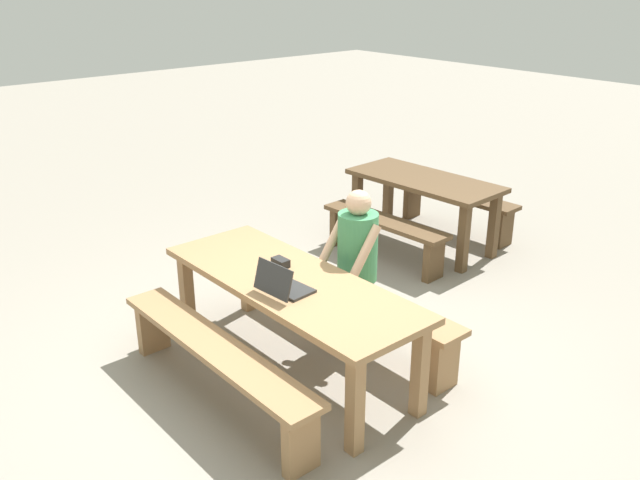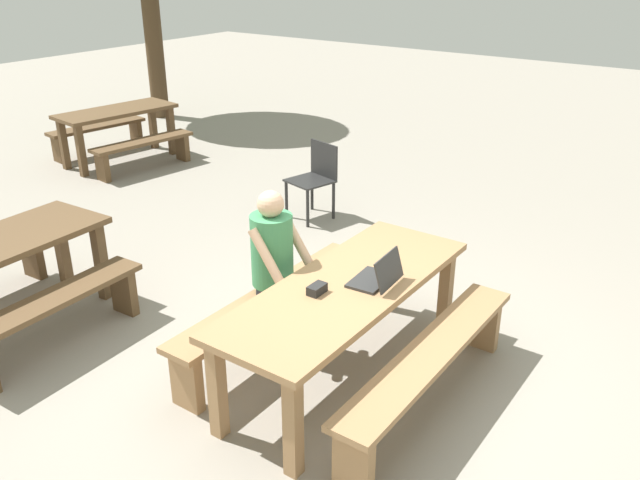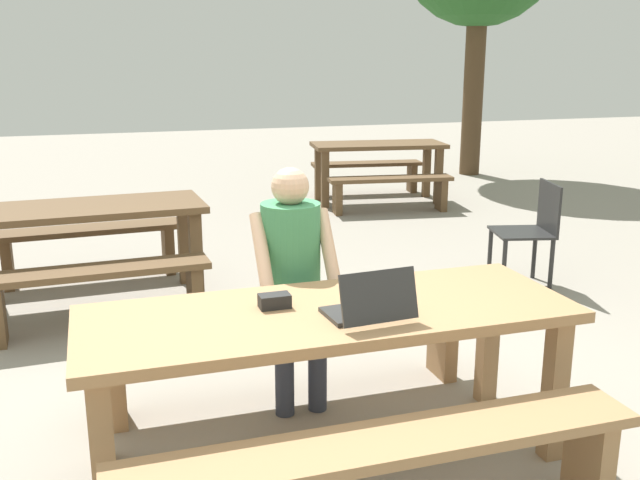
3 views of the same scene
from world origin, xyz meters
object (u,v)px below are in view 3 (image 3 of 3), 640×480
(small_pouch, at_px, (275,301))
(picnic_table_mid, at_px, (378,154))
(plastic_chair, at_px, (531,230))
(person_seated, at_px, (293,268))
(picnic_table_rear, at_px, (91,222))
(picnic_table_front, at_px, (329,330))
(laptop, at_px, (370,306))

(small_pouch, distance_m, picnic_table_mid, 6.07)
(small_pouch, height_order, plastic_chair, plastic_chair)
(person_seated, distance_m, picnic_table_rear, 2.22)
(picnic_table_front, height_order, plastic_chair, plastic_chair)
(picnic_table_mid, bearing_deg, picnic_table_rear, -132.24)
(picnic_table_front, xyz_separation_m, plastic_chair, (2.37, 1.98, -0.18))
(small_pouch, bearing_deg, plastic_chair, 36.07)
(picnic_table_front, xyz_separation_m, person_seated, (0.01, 0.63, 0.11))
(laptop, bearing_deg, picnic_table_rear, -72.24)
(picnic_table_front, distance_m, person_seated, 0.64)
(laptop, relative_size, picnic_table_rear, 0.22)
(small_pouch, relative_size, person_seated, 0.11)
(person_seated, height_order, picnic_table_rear, person_seated)
(plastic_chair, bearing_deg, small_pouch, -39.90)
(picnic_table_front, xyz_separation_m, picnic_table_rear, (-1.00, 2.60, -0.02))
(laptop, bearing_deg, picnic_table_front, -57.45)
(small_pouch, xyz_separation_m, plastic_chair, (2.60, 1.89, -0.31))
(picnic_table_rear, bearing_deg, plastic_chair, -13.00)
(person_seated, distance_m, picnic_table_mid, 5.48)
(laptop, relative_size, small_pouch, 2.62)
(small_pouch, distance_m, picnic_table_rear, 2.64)
(laptop, relative_size, picnic_table_mid, 0.21)
(picnic_table_front, xyz_separation_m, small_pouch, (-0.23, 0.09, 0.13))
(picnic_table_front, height_order, laptop, laptop)
(person_seated, bearing_deg, laptop, -81.38)
(person_seated, xyz_separation_m, picnic_table_mid, (2.48, 4.89, -0.14))
(picnic_table_rear, bearing_deg, person_seated, -65.61)
(laptop, bearing_deg, plastic_chair, -140.58)
(picnic_table_front, bearing_deg, plastic_chair, 39.86)
(laptop, distance_m, small_pouch, 0.44)
(picnic_table_rear, bearing_deg, picnic_table_mid, 37.34)
(laptop, xyz_separation_m, plastic_chair, (2.25, 2.15, -0.34))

